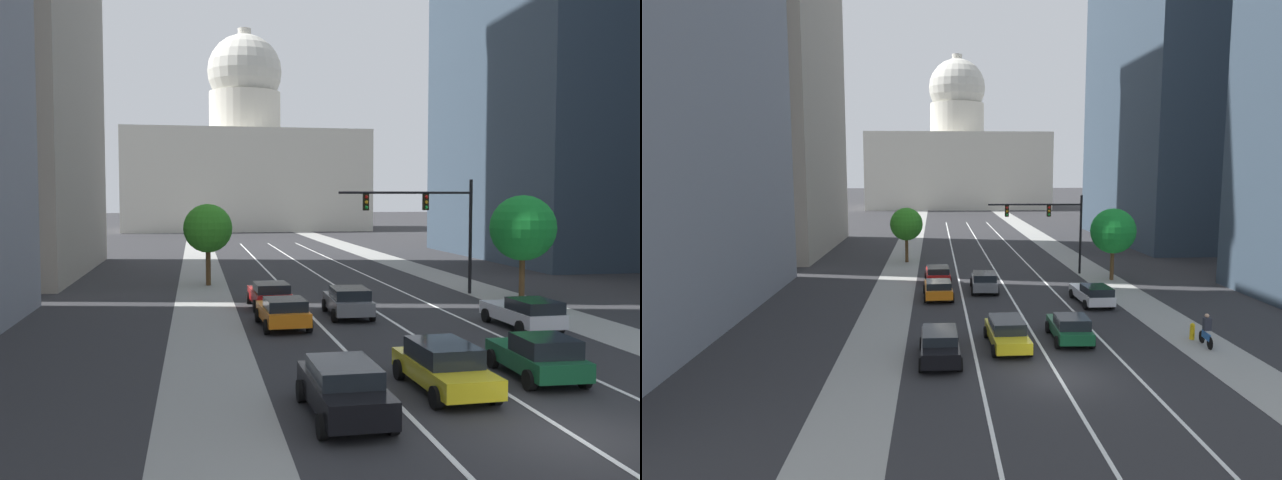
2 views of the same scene
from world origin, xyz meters
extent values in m
plane|color=#2B2B2D|center=(0.00, 40.00, 0.00)|extent=(400.00, 400.00, 0.00)
cube|color=gray|center=(-8.49, 35.00, 0.01)|extent=(3.18, 130.00, 0.01)
cube|color=gray|center=(8.49, 35.00, 0.01)|extent=(3.18, 130.00, 0.01)
cube|color=white|center=(-3.45, 25.00, 0.01)|extent=(0.16, 90.00, 0.01)
cube|color=white|center=(0.00, 25.00, 0.01)|extent=(0.16, 90.00, 0.01)
cube|color=white|center=(3.45, 25.00, 0.01)|extent=(0.16, 90.00, 0.01)
cube|color=#334251|center=(24.84, 45.51, 17.33)|extent=(15.56, 27.89, 34.66)
cube|color=beige|center=(0.00, 107.71, 8.56)|extent=(41.16, 22.04, 17.12)
cylinder|color=beige|center=(0.00, 107.71, 20.66)|extent=(12.56, 12.56, 7.07)
sphere|color=beige|center=(0.00, 107.71, 27.79)|extent=(13.08, 13.08, 13.08)
cylinder|color=beige|center=(0.00, 107.71, 33.68)|extent=(2.35, 2.35, 3.27)
cube|color=black|center=(-5.18, 2.38, 0.66)|extent=(1.80, 4.52, 0.69)
cube|color=black|center=(-5.18, 2.39, 1.24)|extent=(1.64, 2.45, 0.45)
cylinder|color=black|center=(-6.07, 3.90, 0.32)|extent=(0.23, 0.64, 0.64)
cylinder|color=black|center=(-4.32, 3.92, 0.32)|extent=(0.23, 0.64, 0.64)
cylinder|color=black|center=(-6.04, 0.84, 0.32)|extent=(0.23, 0.64, 0.64)
cylinder|color=black|center=(-4.28, 0.86, 0.32)|extent=(0.23, 0.64, 0.64)
cube|color=#14512D|center=(1.73, 5.12, 0.61)|extent=(1.88, 4.09, 0.57)
cube|color=black|center=(1.71, 4.52, 1.17)|extent=(1.68, 1.90, 0.56)
cylinder|color=black|center=(0.88, 6.52, 0.32)|extent=(0.24, 0.65, 0.64)
cylinder|color=black|center=(2.65, 6.47, 0.32)|extent=(0.24, 0.65, 0.64)
cylinder|color=black|center=(0.80, 3.77, 0.32)|extent=(0.24, 0.65, 0.64)
cylinder|color=black|center=(2.57, 3.72, 0.32)|extent=(0.24, 0.65, 0.64)
cube|color=orange|center=(-5.18, 15.07, 0.61)|extent=(1.99, 4.36, 0.58)
cube|color=black|center=(-5.15, 14.33, 1.14)|extent=(1.76, 2.08, 0.47)
cylinder|color=black|center=(-6.15, 16.49, 0.32)|extent=(0.24, 0.65, 0.64)
cylinder|color=black|center=(-4.32, 16.56, 0.32)|extent=(0.24, 0.65, 0.64)
cylinder|color=black|center=(-6.04, 13.57, 0.32)|extent=(0.24, 0.65, 0.64)
cylinder|color=black|center=(-4.21, 13.64, 0.32)|extent=(0.24, 0.65, 0.64)
cube|color=red|center=(-5.18, 20.62, 0.62)|extent=(1.98, 4.56, 0.59)
cube|color=black|center=(-5.15, 19.81, 1.15)|extent=(1.75, 2.26, 0.47)
cylinder|color=black|center=(-6.14, 22.11, 0.32)|extent=(0.24, 0.65, 0.64)
cylinder|color=black|center=(-4.33, 22.18, 0.32)|extent=(0.24, 0.65, 0.64)
cylinder|color=black|center=(-6.03, 19.06, 0.32)|extent=(0.24, 0.65, 0.64)
cylinder|color=black|center=(-4.21, 19.13, 0.32)|extent=(0.24, 0.65, 0.64)
cube|color=silver|center=(5.18, 12.98, 0.62)|extent=(1.93, 4.73, 0.60)
cube|color=black|center=(5.21, 11.86, 1.17)|extent=(1.70, 2.29, 0.50)
cylinder|color=black|center=(4.24, 14.54, 0.32)|extent=(0.24, 0.65, 0.64)
cylinder|color=black|center=(6.01, 14.60, 0.32)|extent=(0.24, 0.65, 0.64)
cylinder|color=black|center=(4.34, 11.37, 0.32)|extent=(0.24, 0.65, 0.64)
cylinder|color=black|center=(6.12, 11.42, 0.32)|extent=(0.24, 0.65, 0.64)
cube|color=yellow|center=(-1.73, 4.18, 0.60)|extent=(1.90, 4.63, 0.56)
cube|color=black|center=(-1.73, 4.27, 1.17)|extent=(1.69, 2.54, 0.57)
cylinder|color=black|center=(-2.65, 5.70, 0.32)|extent=(0.24, 0.65, 0.64)
cylinder|color=black|center=(-0.90, 5.76, 0.32)|extent=(0.24, 0.65, 0.64)
cylinder|color=black|center=(-2.55, 2.59, 0.32)|extent=(0.24, 0.65, 0.64)
cylinder|color=black|center=(-0.80, 2.65, 0.32)|extent=(0.24, 0.65, 0.64)
cube|color=slate|center=(-1.73, 17.21, 0.64)|extent=(1.96, 4.46, 0.64)
cube|color=black|center=(-1.75, 16.68, 1.21)|extent=(1.73, 2.40, 0.50)
cylinder|color=black|center=(-2.56, 18.74, 0.32)|extent=(0.24, 0.65, 0.64)
cylinder|color=black|center=(-0.77, 18.67, 0.32)|extent=(0.24, 0.65, 0.64)
cylinder|color=black|center=(-2.68, 15.75, 0.32)|extent=(0.24, 0.65, 0.64)
cylinder|color=black|center=(-0.89, 15.68, 0.32)|extent=(0.24, 0.65, 0.64)
cylinder|color=black|center=(7.20, 23.56, 3.41)|extent=(0.20, 0.20, 6.82)
cylinder|color=black|center=(3.18, 23.56, 6.03)|extent=(8.04, 0.14, 0.14)
cube|color=black|center=(4.39, 23.56, 5.48)|extent=(0.32, 0.28, 0.96)
sphere|color=red|center=(4.39, 23.41, 5.78)|extent=(0.20, 0.20, 0.20)
sphere|color=orange|center=(4.39, 23.41, 5.48)|extent=(0.20, 0.20, 0.20)
sphere|color=green|center=(4.39, 23.41, 5.18)|extent=(0.20, 0.20, 0.20)
cube|color=black|center=(0.77, 23.56, 5.48)|extent=(0.32, 0.28, 0.96)
sphere|color=red|center=(0.77, 23.41, 5.78)|extent=(0.20, 0.20, 0.20)
sphere|color=orange|center=(0.77, 23.41, 5.48)|extent=(0.20, 0.20, 0.20)
sphere|color=green|center=(0.77, 23.41, 5.18)|extent=(0.20, 0.20, 0.20)
cylinder|color=#51381E|center=(9.10, 20.69, 1.38)|extent=(0.32, 0.32, 2.77)
sphere|color=#1A872E|center=(9.10, 20.69, 4.05)|extent=(3.67, 3.67, 3.67)
cylinder|color=#51381E|center=(-8.13, 30.19, 1.32)|extent=(0.32, 0.32, 2.63)
sphere|color=#318821|center=(-8.13, 30.19, 3.75)|extent=(3.18, 3.18, 3.18)
camera|label=1|loc=(-8.97, -14.86, 5.78)|focal=38.43mm
camera|label=2|loc=(-5.38, -22.77, 9.04)|focal=30.72mm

